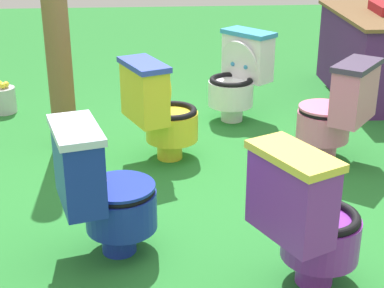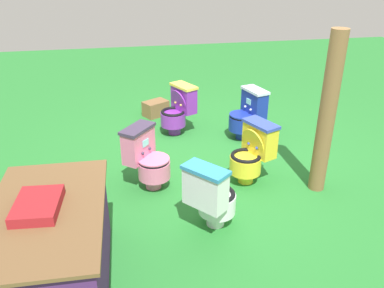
{
  "view_description": "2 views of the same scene",
  "coord_description": "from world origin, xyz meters",
  "px_view_note": "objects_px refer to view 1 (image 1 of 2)",
  "views": [
    {
      "loc": [
        3.26,
        -0.28,
        1.72
      ],
      "look_at": [
        -0.05,
        -0.03,
        0.34
      ],
      "focal_mm": 55.44,
      "sensor_mm": 36.0,
      "label": 1
    },
    {
      "loc": [
        -4.58,
        1.24,
        2.52
      ],
      "look_at": [
        -0.47,
        0.48,
        0.48
      ],
      "focal_mm": 37.68,
      "sensor_mm": 36.0,
      "label": 2
    }
  ],
  "objects_px": {
    "wooden_post": "(56,25)",
    "lemon_bucket": "(3,99)",
    "toilet_pink": "(337,111)",
    "vendor_table": "(381,54)",
    "toilet_white": "(239,75)",
    "toilet_yellow": "(159,110)",
    "toilet_blue": "(102,190)",
    "toilet_purple": "(307,218)"
  },
  "relations": [
    {
      "from": "toilet_yellow",
      "to": "toilet_blue",
      "type": "relative_size",
      "value": 1.0
    },
    {
      "from": "toilet_blue",
      "to": "vendor_table",
      "type": "height_order",
      "value": "vendor_table"
    },
    {
      "from": "toilet_blue",
      "to": "toilet_purple",
      "type": "bearing_deg",
      "value": 53.55
    },
    {
      "from": "toilet_blue",
      "to": "lemon_bucket",
      "type": "height_order",
      "value": "toilet_blue"
    },
    {
      "from": "toilet_pink",
      "to": "wooden_post",
      "type": "bearing_deg",
      "value": 116.74
    },
    {
      "from": "toilet_blue",
      "to": "vendor_table",
      "type": "bearing_deg",
      "value": 120.8
    },
    {
      "from": "toilet_purple",
      "to": "lemon_bucket",
      "type": "height_order",
      "value": "toilet_purple"
    },
    {
      "from": "vendor_table",
      "to": "wooden_post",
      "type": "xyz_separation_m",
      "value": [
        1.04,
        -2.78,
        0.52
      ]
    },
    {
      "from": "toilet_purple",
      "to": "toilet_blue",
      "type": "distance_m",
      "value": 1.02
    },
    {
      "from": "vendor_table",
      "to": "wooden_post",
      "type": "height_order",
      "value": "wooden_post"
    },
    {
      "from": "vendor_table",
      "to": "wooden_post",
      "type": "relative_size",
      "value": 0.81
    },
    {
      "from": "toilet_yellow",
      "to": "toilet_white",
      "type": "xyz_separation_m",
      "value": [
        -0.82,
        0.67,
        0.0
      ]
    },
    {
      "from": "toilet_purple",
      "to": "wooden_post",
      "type": "height_order",
      "value": "wooden_post"
    },
    {
      "from": "wooden_post",
      "to": "lemon_bucket",
      "type": "distance_m",
      "value": 1.29
    },
    {
      "from": "toilet_white",
      "to": "toilet_yellow",
      "type": "bearing_deg",
      "value": 100.0
    },
    {
      "from": "toilet_yellow",
      "to": "vendor_table",
      "type": "distance_m",
      "value": 2.48
    },
    {
      "from": "toilet_purple",
      "to": "lemon_bucket",
      "type": "distance_m",
      "value": 3.31
    },
    {
      "from": "vendor_table",
      "to": "lemon_bucket",
      "type": "relative_size",
      "value": 5.36
    },
    {
      "from": "toilet_purple",
      "to": "toilet_blue",
      "type": "height_order",
      "value": "same"
    },
    {
      "from": "vendor_table",
      "to": "toilet_pink",
      "type": "bearing_deg",
      "value": -30.7
    },
    {
      "from": "wooden_post",
      "to": "toilet_purple",
      "type": "bearing_deg",
      "value": 35.84
    },
    {
      "from": "toilet_pink",
      "to": "lemon_bucket",
      "type": "bearing_deg",
      "value": 103.3
    },
    {
      "from": "toilet_purple",
      "to": "toilet_white",
      "type": "relative_size",
      "value": 1.0
    },
    {
      "from": "toilet_pink",
      "to": "toilet_white",
      "type": "height_order",
      "value": "same"
    },
    {
      "from": "toilet_purple",
      "to": "wooden_post",
      "type": "relative_size",
      "value": 0.4
    },
    {
      "from": "toilet_purple",
      "to": "lemon_bucket",
      "type": "xyz_separation_m",
      "value": [
        -2.65,
        -1.96,
        -0.26
      ]
    },
    {
      "from": "toilet_yellow",
      "to": "toilet_blue",
      "type": "height_order",
      "value": "same"
    },
    {
      "from": "toilet_blue",
      "to": "toilet_pink",
      "type": "xyz_separation_m",
      "value": [
        -1.09,
        1.53,
        0.0
      ]
    },
    {
      "from": "toilet_pink",
      "to": "lemon_bucket",
      "type": "relative_size",
      "value": 2.63
    },
    {
      "from": "toilet_pink",
      "to": "wooden_post",
      "type": "relative_size",
      "value": 0.4
    },
    {
      "from": "vendor_table",
      "to": "toilet_blue",
      "type": "bearing_deg",
      "value": -43.36
    },
    {
      "from": "lemon_bucket",
      "to": "toilet_pink",
      "type": "bearing_deg",
      "value": 64.63
    },
    {
      "from": "toilet_yellow",
      "to": "toilet_pink",
      "type": "xyz_separation_m",
      "value": [
        0.09,
        1.22,
        -0.0
      ]
    },
    {
      "from": "toilet_blue",
      "to": "vendor_table",
      "type": "relative_size",
      "value": 0.49
    },
    {
      "from": "vendor_table",
      "to": "lemon_bucket",
      "type": "bearing_deg",
      "value": -85.94
    },
    {
      "from": "toilet_white",
      "to": "lemon_bucket",
      "type": "xyz_separation_m",
      "value": [
        -0.3,
        -2.0,
        -0.26
      ]
    },
    {
      "from": "toilet_yellow",
      "to": "wooden_post",
      "type": "xyz_separation_m",
      "value": [
        -0.31,
        -0.7,
        0.54
      ]
    },
    {
      "from": "toilet_purple",
      "to": "toilet_blue",
      "type": "bearing_deg",
      "value": -137.18
    },
    {
      "from": "toilet_yellow",
      "to": "toilet_pink",
      "type": "height_order",
      "value": "same"
    },
    {
      "from": "toilet_pink",
      "to": "lemon_bucket",
      "type": "height_order",
      "value": "toilet_pink"
    },
    {
      "from": "toilet_white",
      "to": "toilet_pink",
      "type": "bearing_deg",
      "value": 170.55
    },
    {
      "from": "wooden_post",
      "to": "toilet_white",
      "type": "bearing_deg",
      "value": 110.14
    }
  ]
}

